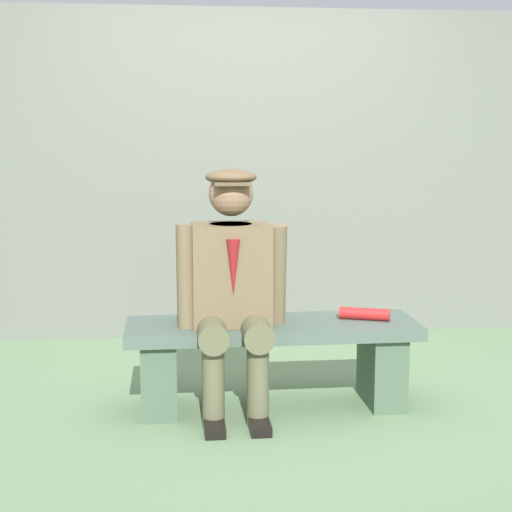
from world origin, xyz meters
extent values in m
plane|color=#617E58|center=(0.00, 0.00, 0.00)|extent=(30.00, 30.00, 0.00)
cube|color=#47584D|center=(0.00, 0.00, 0.42)|extent=(1.51, 0.47, 0.06)
cube|color=#435B45|center=(-0.59, 0.00, 0.19)|extent=(0.18, 0.40, 0.39)
cube|color=#435B45|center=(0.59, 0.00, 0.19)|extent=(0.18, 0.40, 0.39)
cube|color=brown|center=(0.21, 0.00, 0.71)|extent=(0.40, 0.29, 0.52)
cylinder|color=#1E2338|center=(0.21, 0.00, 0.94)|extent=(0.22, 0.22, 0.06)
cone|color=maroon|center=(0.21, 0.15, 0.77)|extent=(0.07, 0.07, 0.28)
sphere|color=#8C664C|center=(0.21, 0.02, 1.12)|extent=(0.22, 0.22, 0.22)
ellipsoid|color=brown|center=(0.21, 0.02, 1.21)|extent=(0.26, 0.26, 0.08)
cube|color=brown|center=(0.21, 0.12, 1.18)|extent=(0.18, 0.10, 0.02)
cylinder|color=brown|center=(0.10, 0.13, 0.45)|extent=(0.15, 0.44, 0.15)
cylinder|color=brown|center=(0.10, 0.26, 0.23)|extent=(0.11, 0.11, 0.45)
cube|color=black|center=(0.10, 0.32, 0.03)|extent=(0.10, 0.24, 0.05)
cylinder|color=brown|center=(-0.01, 0.04, 0.69)|extent=(0.10, 0.17, 0.57)
cylinder|color=brown|center=(0.32, 0.13, 0.45)|extent=(0.15, 0.44, 0.15)
cylinder|color=brown|center=(0.32, 0.26, 0.23)|extent=(0.11, 0.11, 0.45)
cube|color=black|center=(0.32, 0.32, 0.03)|extent=(0.10, 0.24, 0.05)
cylinder|color=brown|center=(0.44, 0.04, 0.69)|extent=(0.11, 0.15, 0.57)
cylinder|color=#B21E1E|center=(-0.49, -0.01, 0.48)|extent=(0.27, 0.15, 0.06)
cube|color=#60655B|center=(0.00, -1.65, 1.14)|extent=(12.00, 0.24, 2.28)
camera|label=1|loc=(0.51, 3.91, 1.40)|focal=54.75mm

